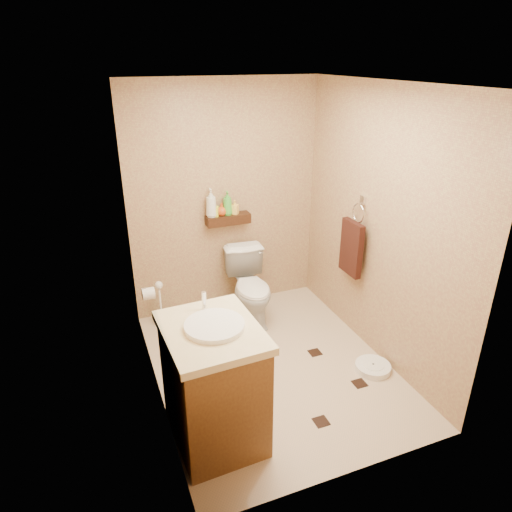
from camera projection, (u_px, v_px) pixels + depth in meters
name	position (u px, v px, depth m)	size (l,w,h in m)	color
ground	(271.00, 366.00, 4.12)	(2.50, 2.50, 0.00)	tan
wall_back	(225.00, 200.00, 4.70)	(2.00, 0.04, 2.40)	tan
wall_front	(361.00, 322.00, 2.57)	(2.00, 0.04, 2.40)	tan
wall_left	(147.00, 262.00, 3.30)	(0.04, 2.50, 2.40)	tan
wall_right	(379.00, 227.00, 3.97)	(0.04, 2.50, 2.40)	tan
ceiling	(276.00, 83.00, 3.15)	(2.00, 2.50, 0.02)	silver
wall_shelf	(228.00, 219.00, 4.70)	(0.46, 0.14, 0.10)	#3E1F10
floor_accents	(278.00, 369.00, 4.08)	(1.33, 1.42, 0.01)	black
toilet	(251.00, 287.00, 4.72)	(0.41, 0.72, 0.74)	white
vanity	(214.00, 383.00, 3.19)	(0.66, 0.79, 1.07)	brown
bathroom_scale	(373.00, 367.00, 4.06)	(0.33, 0.33, 0.06)	white
toilet_brush	(161.00, 309.00, 4.70)	(0.11, 0.11, 0.49)	#1B6F63
towel_ring	(352.00, 245.00, 4.26)	(0.12, 0.30, 0.76)	silver
toilet_paper	(148.00, 294.00, 4.12)	(0.12, 0.11, 0.12)	white
bottle_a	(211.00, 203.00, 4.57)	(0.11, 0.11, 0.29)	silver
bottle_b	(215.00, 209.00, 4.61)	(0.07, 0.07, 0.15)	yellow
bottle_c	(222.00, 209.00, 4.64)	(0.10, 0.10, 0.13)	#BF4916
bottle_d	(227.00, 203.00, 4.63)	(0.10, 0.10, 0.25)	green
bottle_e	(235.00, 207.00, 4.68)	(0.07, 0.07, 0.15)	#FFCD54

